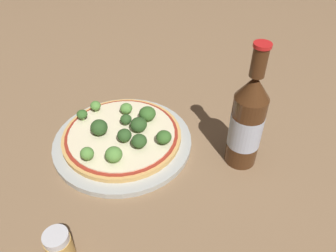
# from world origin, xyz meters

# --- Properties ---
(ground_plane) EXTENTS (3.00, 3.00, 0.00)m
(ground_plane) POSITION_xyz_m (0.00, 0.00, 0.00)
(ground_plane) COLOR #846647
(plate) EXTENTS (0.28, 0.28, 0.01)m
(plate) POSITION_xyz_m (0.01, -0.01, 0.01)
(plate) COLOR #B2B7B2
(plate) RESTS_ON ground_plane
(pizza) EXTENTS (0.24, 0.24, 0.01)m
(pizza) POSITION_xyz_m (0.02, -0.00, 0.02)
(pizza) COLOR tan
(pizza) RESTS_ON plate
(broccoli_floret_0) EXTENTS (0.04, 0.04, 0.03)m
(broccoli_floret_0) POSITION_xyz_m (0.08, 0.01, 0.04)
(broccoli_floret_0) COLOR #89A866
(broccoli_floret_0) RESTS_ON pizza
(broccoli_floret_1) EXTENTS (0.03, 0.03, 0.03)m
(broccoli_floret_1) POSITION_xyz_m (-0.03, -0.07, 0.04)
(broccoli_floret_1) COLOR #89A866
(broccoli_floret_1) RESTS_ON pizza
(broccoli_floret_2) EXTENTS (0.03, 0.03, 0.03)m
(broccoli_floret_2) POSITION_xyz_m (0.01, -0.03, 0.04)
(broccoli_floret_2) COLOR #89A866
(broccoli_floret_2) RESTS_ON pizza
(broccoli_floret_3) EXTENTS (0.03, 0.03, 0.03)m
(broccoli_floret_3) POSITION_xyz_m (0.08, -0.07, 0.04)
(broccoli_floret_3) COLOR #89A866
(broccoli_floret_3) RESTS_ON pizza
(broccoli_floret_4) EXTENTS (0.02, 0.02, 0.02)m
(broccoli_floret_4) POSITION_xyz_m (-0.04, 0.08, 0.04)
(broccoli_floret_4) COLOR #89A866
(broccoli_floret_4) RESTS_ON pizza
(broccoli_floret_5) EXTENTS (0.03, 0.03, 0.03)m
(broccoli_floret_5) POSITION_xyz_m (0.03, -0.06, 0.04)
(broccoli_floret_5) COLOR #89A866
(broccoli_floret_5) RESTS_ON pizza
(broccoli_floret_6) EXTENTS (0.03, 0.03, 0.03)m
(broccoli_floret_6) POSITION_xyz_m (0.05, -0.01, 0.04)
(broccoli_floret_6) COLOR #89A866
(broccoli_floret_6) RESTS_ON pizza
(broccoli_floret_7) EXTENTS (0.03, 0.03, 0.02)m
(broccoli_floret_7) POSITION_xyz_m (0.05, 0.05, 0.04)
(broccoli_floret_7) COLOR #89A866
(broccoli_floret_7) RESTS_ON pizza
(broccoli_floret_8) EXTENTS (0.02, 0.02, 0.03)m
(broccoli_floret_8) POSITION_xyz_m (-0.01, 0.09, 0.04)
(broccoli_floret_8) COLOR #89A866
(broccoli_floret_8) RESTS_ON pizza
(broccoli_floret_9) EXTENTS (0.02, 0.02, 0.02)m
(broccoli_floret_9) POSITION_xyz_m (0.03, 0.02, 0.04)
(broccoli_floret_9) COLOR #89A866
(broccoli_floret_9) RESTS_ON pizza
(broccoli_floret_10) EXTENTS (0.03, 0.03, 0.03)m
(broccoli_floret_10) POSITION_xyz_m (-0.07, -0.04, 0.04)
(broccoli_floret_10) COLOR #89A866
(broccoli_floret_10) RESTS_ON pizza
(broccoli_floret_11) EXTENTS (0.03, 0.03, 0.03)m
(broccoli_floret_11) POSITION_xyz_m (-0.02, 0.02, 0.04)
(broccoli_floret_11) COLOR #89A866
(broccoli_floret_11) RESTS_ON pizza
(beer_bottle) EXTENTS (0.06, 0.06, 0.25)m
(beer_bottle) POSITION_xyz_m (0.20, -0.16, 0.10)
(beer_bottle) COLOR #472814
(beer_bottle) RESTS_ON ground_plane
(pepper_shaker) EXTENTS (0.04, 0.04, 0.06)m
(pepper_shaker) POSITION_xyz_m (-0.16, -0.20, 0.03)
(pepper_shaker) COLOR tan
(pepper_shaker) RESTS_ON ground_plane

